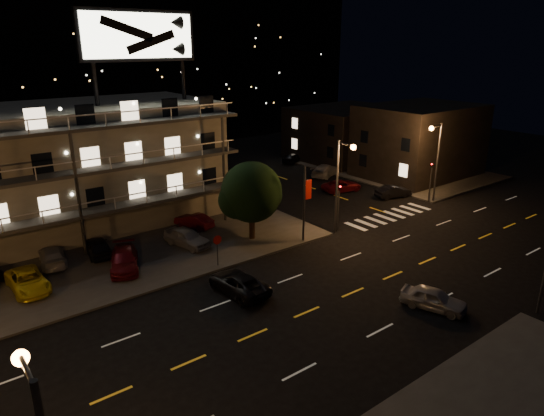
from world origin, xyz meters
TOP-DOWN VIEW (x-y plane):
  - ground at (0.00, 0.00)m, footprint 140.00×140.00m
  - curb_nw at (-14.00, 20.00)m, footprint 44.00×24.00m
  - curb_ne at (30.00, 20.00)m, footprint 16.00×24.00m
  - motel at (-9.94, 23.88)m, footprint 28.00×13.80m
  - side_bldg_front at (29.99, 16.00)m, footprint 14.06×10.00m
  - side_bldg_back at (29.99, 28.00)m, footprint 14.06×12.00m
  - streetlight_nc at (8.50, 7.94)m, footprint 0.44×1.92m
  - streetlight_ne at (22.14, 8.30)m, footprint 1.92×0.44m
  - signal_nw at (9.00, 8.50)m, footprint 0.20×0.27m
  - signal_ne at (22.00, 8.50)m, footprint 0.27×0.20m
  - banner_north at (5.09, 8.40)m, footprint 0.83×0.16m
  - stop_sign at (-3.00, 8.57)m, footprint 0.91×0.11m
  - tree at (1.89, 11.32)m, footprint 5.12×4.93m
  - lot_car_2 at (-14.72, 12.96)m, footprint 2.23×4.53m
  - lot_car_3 at (-8.54, 12.23)m, footprint 3.46×5.01m
  - lot_car_4 at (-3.04, 13.16)m, footprint 2.69×4.49m
  - lot_car_7 at (-12.42, 16.10)m, footprint 2.35×4.45m
  - lot_car_8 at (-9.25, 15.70)m, footprint 2.12×4.22m
  - lot_car_9 at (-0.64, 16.41)m, footprint 2.41×3.90m
  - side_car_0 at (20.41, 11.75)m, footprint 4.09×2.31m
  - side_car_1 at (17.75, 16.67)m, footprint 4.76×2.76m
  - side_car_2 at (20.69, 22.38)m, footprint 5.42×3.84m
  - side_car_3 at (22.20, 30.30)m, footprint 4.07×2.61m
  - road_car_east at (4.42, -4.36)m, footprint 2.80×4.22m
  - road_car_west at (-3.88, 4.60)m, footprint 2.54×4.90m

SIDE VIEW (x-z plane):
  - ground at x=0.00m, z-range 0.00..0.00m
  - curb_nw at x=-14.00m, z-range 0.00..0.15m
  - curb_ne at x=30.00m, z-range 0.00..0.15m
  - side_car_1 at x=17.75m, z-range 0.00..1.25m
  - side_car_0 at x=20.41m, z-range 0.00..1.28m
  - side_car_3 at x=22.20m, z-range 0.00..1.29m
  - road_car_west at x=-3.88m, z-range 0.00..1.32m
  - road_car_east at x=4.42m, z-range 0.00..1.33m
  - side_car_2 at x=20.69m, z-range 0.00..1.46m
  - lot_car_9 at x=-0.64m, z-range 0.15..1.36m
  - lot_car_7 at x=-12.42m, z-range 0.15..1.38m
  - lot_car_2 at x=-14.72m, z-range 0.15..1.39m
  - lot_car_3 at x=-8.54m, z-range 0.15..1.50m
  - lot_car_8 at x=-9.25m, z-range 0.15..1.53m
  - lot_car_4 at x=-3.04m, z-range 0.15..1.58m
  - stop_sign at x=-3.00m, z-range 0.41..3.01m
  - signal_nw at x=9.00m, z-range 0.27..4.87m
  - signal_ne at x=22.00m, z-range 0.27..4.87m
  - banner_north at x=5.09m, z-range 0.23..6.63m
  - side_bldg_back at x=29.99m, z-range 0.00..7.00m
  - tree at x=1.89m, z-range 0.76..7.21m
  - side_bldg_front at x=29.99m, z-range 0.00..8.50m
  - streetlight_nc at x=8.50m, z-range 0.96..8.96m
  - streetlight_ne at x=22.14m, z-range 0.96..8.96m
  - motel at x=-9.94m, z-range -3.71..14.39m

